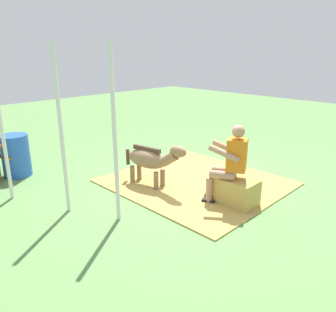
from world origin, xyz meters
name	(u,v)px	position (x,y,z in m)	size (l,w,h in m)	color
ground_plane	(186,184)	(0.00, 0.00, 0.00)	(24.00, 24.00, 0.00)	#608C4C
hay_patch	(196,182)	(-0.08, -0.18, 0.01)	(3.01, 2.77, 0.02)	tan
hay_bale	(237,192)	(-1.16, 0.06, 0.22)	(0.63, 0.44, 0.45)	tan
person_seated	(229,161)	(-1.01, 0.11, 0.73)	(0.72, 0.59, 1.33)	tan
pony_standing	(151,160)	(0.40, 0.53, 0.52)	(1.34, 0.46, 0.88)	#8C6B4C
water_barrel	(16,155)	(2.72, 2.04, 0.42)	(0.54, 0.54, 0.84)	blue
tent_pole_left	(115,137)	(-0.18, 1.72, 1.27)	(0.06, 0.06, 2.54)	silver
tent_pole_right	(1,125)	(1.71, 2.56, 1.27)	(0.06, 0.06, 2.54)	silver
tent_pole_mid	(61,132)	(0.61, 2.10, 1.27)	(0.06, 0.06, 2.54)	silver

